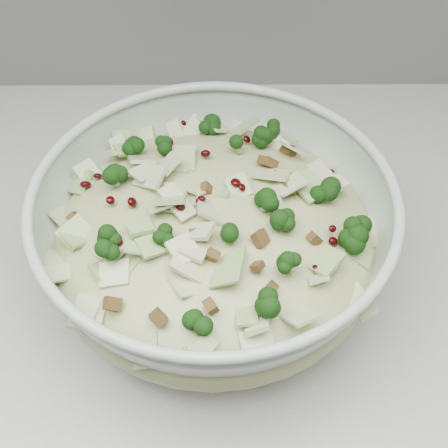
# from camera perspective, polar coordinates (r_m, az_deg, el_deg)

# --- Properties ---
(counter) EXTENTS (3.60, 0.60, 0.90)m
(counter) POSITION_cam_1_polar(r_m,az_deg,el_deg) (1.17, -14.63, -14.51)
(counter) COLOR beige
(counter) RESTS_ON floor
(mixing_bowl) EXTENTS (0.39, 0.39, 0.14)m
(mixing_bowl) POSITION_cam_1_polar(r_m,az_deg,el_deg) (0.64, -0.89, -1.42)
(mixing_bowl) COLOR #AFC1B0
(mixing_bowl) RESTS_ON counter
(salad) EXTENTS (0.34, 0.34, 0.14)m
(salad) POSITION_cam_1_polar(r_m,az_deg,el_deg) (0.62, -0.91, -0.02)
(salad) COLOR #B5B77D
(salad) RESTS_ON mixing_bowl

